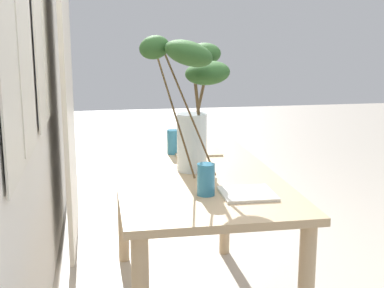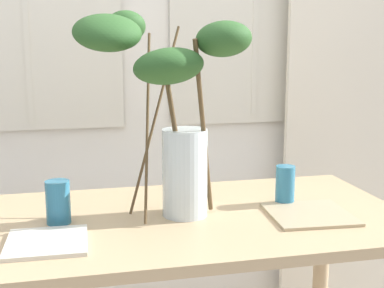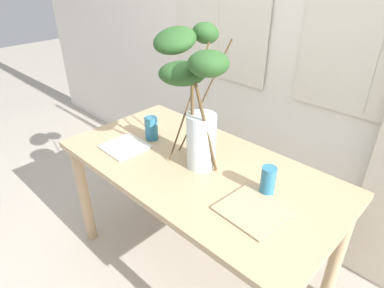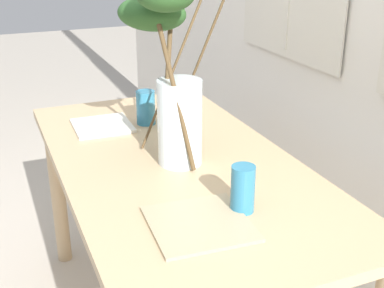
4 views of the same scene
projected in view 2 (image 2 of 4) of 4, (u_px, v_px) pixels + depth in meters
back_wall_with_windows at (143, 9)px, 2.35m from camera, size 5.98×0.14×2.94m
curtain_sheer_side at (379, 70)px, 2.50m from camera, size 0.94×0.03×2.39m
dining_table at (180, 248)px, 1.73m from camera, size 1.51×0.78×0.76m
vase_with_branches at (165, 93)px, 1.63m from camera, size 0.59×0.52×0.69m
drinking_glass_blue_left at (58, 202)px, 1.63m from camera, size 0.08×0.08×0.14m
drinking_glass_blue_right at (285, 185)px, 1.83m from camera, size 0.07×0.07×0.14m
plate_square_left at (47, 242)px, 1.47m from camera, size 0.23×0.23×0.01m
plate_square_right at (309, 214)px, 1.71m from camera, size 0.28×0.28×0.01m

